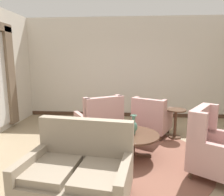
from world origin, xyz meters
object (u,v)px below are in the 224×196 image
Objects in this scene: settee at (78,171)px; armchair_near_sideboard at (151,119)px; armchair_beside_settee at (100,123)px; armchair_far_left at (216,149)px; porcelain_vase at (133,126)px; coffee_table at (133,137)px; side_table at (175,121)px.

settee is 2.77m from armchair_near_sideboard.
armchair_beside_settee is (-1.21, -0.51, 0.02)m from armchair_near_sideboard.
armchair_beside_settee is 2.38m from armchair_far_left.
armchair_near_sideboard is at bearing 68.38° from porcelain_vase.
settee is (-0.74, -1.26, 0.01)m from coffee_table.
coffee_table is 0.93× the size of armchair_near_sideboard.
armchair_far_left is (0.81, -1.77, 0.03)m from armchair_near_sideboard.
armchair_near_sideboard is at bearing 68.22° from coffee_table.
coffee_table is at bearing 101.07° from armchair_far_left.
armchair_near_sideboard is 0.91× the size of armchair_far_left.
armchair_far_left is 1.68× the size of side_table.
coffee_table is 1.41m from armchair_far_left.
settee reaches higher than armchair_near_sideboard.
settee is 1.20× the size of armchair_beside_settee.
settee reaches higher than coffee_table.
armchair_beside_settee is (0.02, 1.98, 0.03)m from settee.
coffee_table is 1.50m from side_table.
armchair_far_left reaches higher than side_table.
armchair_beside_settee is at bearing -168.39° from side_table.
armchair_beside_settee is (-0.72, 0.72, 0.04)m from coffee_table.
coffee_table is 1.42× the size of side_table.
side_table is at bearing 43.06° from armchair_far_left.
coffee_table is 0.81× the size of armchair_beside_settee.
armchair_far_left is at bearing -80.84° from side_table.
porcelain_vase reaches higher than coffee_table.
armchair_far_left is (2.04, 0.71, 0.04)m from settee.
coffee_table is at bearing -133.79° from side_table.
porcelain_vase is 0.51× the size of side_table.
armchair_far_left reaches higher than settee.
armchair_far_left is at bearing -22.83° from coffee_table.
armchair_beside_settee is 1.79m from side_table.
side_table is at bearing 60.73° from settee.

